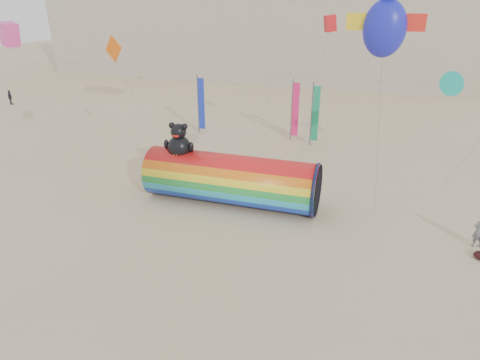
% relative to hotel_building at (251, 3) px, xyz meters
% --- Properties ---
extents(ground, '(160.00, 160.00, 0.00)m').
position_rel_hotel_building_xyz_m(ground, '(12.00, -45.95, -10.31)').
color(ground, '#CCB58C').
rests_on(ground, ground).
extents(hotel_building, '(60.40, 15.40, 20.60)m').
position_rel_hotel_building_xyz_m(hotel_building, '(0.00, 0.00, 0.00)').
color(hotel_building, '#B7AD99').
rests_on(hotel_building, ground).
extents(windsock_assembly, '(10.28, 3.13, 4.74)m').
position_rel_hotel_building_xyz_m(windsock_assembly, '(11.32, -42.56, -8.74)').
color(windsock_assembly, red).
rests_on(windsock_assembly, ground).
extents(kite_handler, '(0.74, 0.59, 1.78)m').
position_rel_hotel_building_xyz_m(kite_handler, '(24.55, -43.51, -9.42)').
color(kite_handler, slate).
rests_on(kite_handler, ground).
extents(festival_banners, '(10.72, 0.92, 5.20)m').
position_rel_hotel_building_xyz_m(festival_banners, '(10.37, -30.03, -7.67)').
color(festival_banners, '#59595E').
rests_on(festival_banners, ground).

